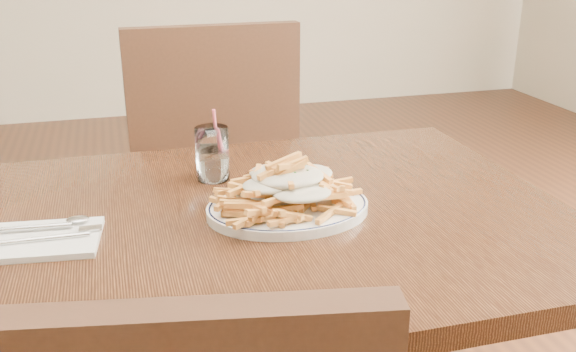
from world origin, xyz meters
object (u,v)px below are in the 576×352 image
object	(u,v)px
table	(231,257)
chair_far	(211,169)
loaded_fries	(288,183)
water_glass	(212,157)
fries_plate	(288,208)

from	to	relation	value
table	chair_far	xyz separation A→B (m)	(0.08, 0.75, -0.11)
chair_far	loaded_fries	bearing A→B (deg)	-88.34
loaded_fries	water_glass	xyz separation A→B (m)	(-0.10, 0.20, -0.01)
fries_plate	water_glass	bearing A→B (deg)	116.11
chair_far	loaded_fries	xyz separation A→B (m)	(0.02, -0.76, 0.24)
water_glass	chair_far	bearing A→B (deg)	82.18
table	water_glass	xyz separation A→B (m)	(0.00, 0.19, 0.13)
table	water_glass	world-z (taller)	water_glass
fries_plate	chair_far	bearing A→B (deg)	91.66
loaded_fries	water_glass	distance (m)	0.23
chair_far	fries_plate	distance (m)	0.79
water_glass	fries_plate	bearing A→B (deg)	-63.89
chair_far	fries_plate	bearing A→B (deg)	-88.34
table	water_glass	bearing A→B (deg)	89.25
table	loaded_fries	world-z (taller)	loaded_fries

